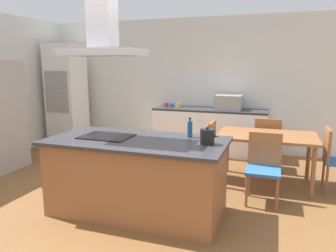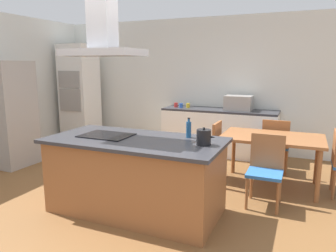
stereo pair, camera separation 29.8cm
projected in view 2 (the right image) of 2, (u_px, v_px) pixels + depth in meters
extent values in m
plane|color=brown|center=(180.00, 173.00, 5.25)|extent=(16.00, 16.00, 0.00)
cube|color=silver|center=(211.00, 85.00, 6.57)|extent=(7.20, 0.10, 2.70)
cube|color=#995B33|center=(136.00, 177.00, 3.81)|extent=(1.99, 0.94, 0.86)
cube|color=#333338|center=(135.00, 140.00, 3.73)|extent=(2.09, 1.04, 0.04)
cube|color=black|center=(107.00, 135.00, 3.88)|extent=(0.60, 0.44, 0.01)
cylinder|color=black|center=(204.00, 137.00, 3.42)|extent=(0.16, 0.16, 0.17)
sphere|color=black|center=(204.00, 128.00, 3.41)|extent=(0.03, 0.03, 0.03)
cone|color=black|center=(213.00, 137.00, 3.38)|extent=(0.06, 0.03, 0.04)
cylinder|color=navy|center=(189.00, 130.00, 3.77)|extent=(0.06, 0.06, 0.19)
cylinder|color=navy|center=(189.00, 120.00, 3.75)|extent=(0.03, 0.03, 0.04)
cylinder|color=black|center=(189.00, 118.00, 3.74)|extent=(0.03, 0.03, 0.01)
cube|color=white|center=(219.00, 133.00, 6.30)|extent=(2.22, 0.62, 0.86)
cube|color=#333338|center=(219.00, 110.00, 6.22)|extent=(2.22, 0.62, 0.04)
cube|color=#9E9993|center=(239.00, 103.00, 6.05)|extent=(0.50, 0.38, 0.28)
cylinder|color=red|center=(176.00, 105.00, 6.54)|extent=(0.08, 0.08, 0.09)
cylinder|color=#2D56B2|center=(181.00, 105.00, 6.45)|extent=(0.08, 0.08, 0.09)
cylinder|color=gold|center=(188.00, 105.00, 6.45)|extent=(0.08, 0.08, 0.09)
cube|color=white|center=(80.00, 94.00, 7.21)|extent=(0.70, 0.64, 2.20)
cube|color=#9E9993|center=(69.00, 79.00, 6.84)|extent=(0.56, 0.02, 0.36)
cube|color=#9E9993|center=(70.00, 100.00, 6.93)|extent=(0.56, 0.02, 0.48)
cube|color=#9E9993|center=(7.00, 114.00, 5.56)|extent=(0.80, 0.70, 1.82)
cube|color=#995B33|center=(272.00, 137.00, 4.55)|extent=(1.40, 0.90, 0.04)
cylinder|color=#995B33|center=(223.00, 165.00, 4.53)|extent=(0.06, 0.06, 0.71)
cylinder|color=#995B33|center=(318.00, 176.00, 4.05)|extent=(0.06, 0.06, 0.71)
cylinder|color=#995B33|center=(234.00, 152.00, 5.20)|extent=(0.06, 0.06, 0.71)
cylinder|color=#995B33|center=(317.00, 161.00, 4.72)|extent=(0.06, 0.06, 0.71)
cube|color=#2D6BB7|center=(276.00, 146.00, 5.29)|extent=(0.42, 0.42, 0.04)
cube|color=#995B33|center=(276.00, 134.00, 5.07)|extent=(0.42, 0.04, 0.44)
cylinder|color=#995B33|center=(265.00, 155.00, 5.56)|extent=(0.04, 0.04, 0.41)
cylinder|color=#995B33|center=(287.00, 157.00, 5.42)|extent=(0.04, 0.04, 0.41)
cylinder|color=#995B33|center=(262.00, 160.00, 5.24)|extent=(0.04, 0.04, 0.41)
cylinder|color=#995B33|center=(286.00, 163.00, 5.10)|extent=(0.04, 0.04, 0.41)
cube|color=#2D6BB7|center=(265.00, 173.00, 3.93)|extent=(0.42, 0.42, 0.04)
cube|color=#995B33|center=(268.00, 151.00, 4.06)|extent=(0.42, 0.04, 0.44)
cylinder|color=#995B33|center=(278.00, 198.00, 3.74)|extent=(0.04, 0.04, 0.41)
cylinder|color=#995B33|center=(247.00, 194.00, 3.88)|extent=(0.04, 0.04, 0.41)
cylinder|color=#995B33|center=(280.00, 188.00, 4.07)|extent=(0.04, 0.04, 0.41)
cylinder|color=#995B33|center=(251.00, 184.00, 4.21)|extent=(0.04, 0.04, 0.41)
cube|color=#995B33|center=(335.00, 147.00, 4.25)|extent=(0.04, 0.42, 0.44)
cylinder|color=#995B33|center=(332.00, 176.00, 4.50)|extent=(0.04, 0.04, 0.41)
cylinder|color=#995B33|center=(334.00, 185.00, 4.17)|extent=(0.04, 0.04, 0.41)
cube|color=#2D6BB7|center=(205.00, 150.00, 5.00)|extent=(0.42, 0.42, 0.04)
cube|color=#995B33|center=(217.00, 137.00, 4.88)|extent=(0.04, 0.42, 0.44)
cylinder|color=#995B33|center=(190.00, 166.00, 4.95)|extent=(0.04, 0.04, 0.41)
cylinder|color=#995B33|center=(197.00, 160.00, 5.27)|extent=(0.04, 0.04, 0.41)
cylinder|color=#995B33|center=(212.00, 169.00, 4.81)|extent=(0.04, 0.04, 0.41)
cylinder|color=#995B33|center=(218.00, 162.00, 5.13)|extent=(0.04, 0.04, 0.41)
cube|color=#ADADB2|center=(103.00, 53.00, 3.69)|extent=(0.90, 0.55, 0.08)
cube|color=#ADADB2|center=(102.00, 18.00, 3.62)|extent=(0.28, 0.24, 0.70)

